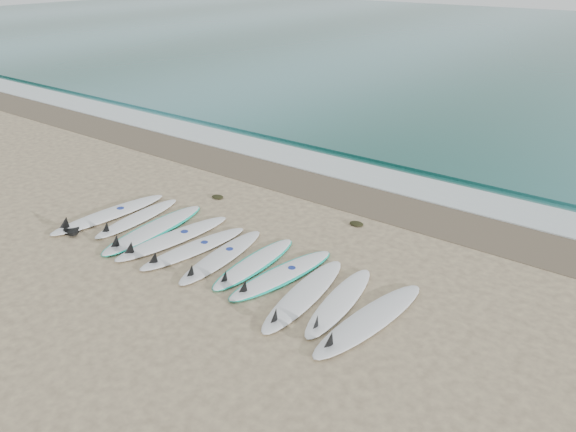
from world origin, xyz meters
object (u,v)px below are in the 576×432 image
Objects in this scene: leash_coil at (72,231)px; surfboard_5 at (220,257)px; surfboard_0 at (107,214)px; surfboard_10 at (368,320)px.

surfboard_5 is at bearing 17.66° from leash_coil.
surfboard_0 is 1.04× the size of surfboard_10.
surfboard_0 is at bearing 175.64° from surfboard_5.
leash_coil is (-3.25, -1.03, -0.01)m from surfboard_5.
surfboard_5 is at bearing 5.99° from surfboard_0.
surfboard_0 is 6.59m from surfboard_10.
surfboard_10 is (3.27, -0.11, 0.01)m from surfboard_5.
surfboard_0 is 6.25× the size of leash_coil.
leash_coil is at bearing -164.94° from surfboard_10.
surfboard_10 is (6.59, 0.00, -0.00)m from surfboard_0.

